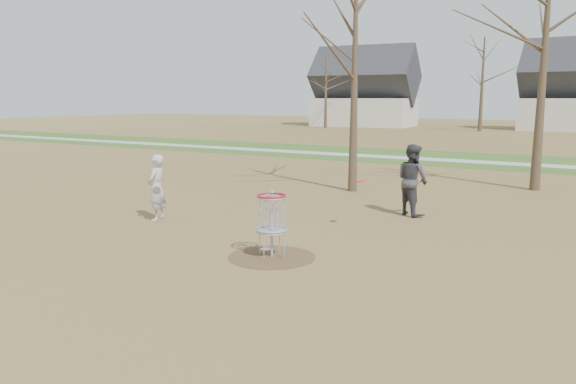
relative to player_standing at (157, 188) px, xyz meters
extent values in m
plane|color=brown|center=(4.52, -1.44, -0.88)|extent=(160.00, 160.00, 0.00)
cube|color=#2D5119|center=(4.52, 19.56, -0.88)|extent=(160.00, 8.00, 0.01)
cube|color=#9E9E99|center=(4.52, 18.56, -0.87)|extent=(160.00, 1.50, 0.01)
cylinder|color=#47331E|center=(4.52, -1.44, -0.88)|extent=(1.80, 1.80, 0.01)
imported|color=#B6B6B6|center=(0.00, 0.00, 0.00)|extent=(0.58, 0.73, 1.76)
imported|color=#3A393E|center=(5.63, 4.11, 0.11)|extent=(1.22, 1.16, 1.99)
cylinder|color=white|center=(4.12, -1.06, -0.86)|extent=(0.22, 0.22, 0.02)
cylinder|color=#FF2B0D|center=(5.07, 1.83, 0.32)|extent=(0.22, 0.22, 0.09)
cylinder|color=#FF3A0D|center=(0.33, -0.21, 0.24)|extent=(0.22, 0.22, 0.02)
cylinder|color=#9EA3AD|center=(4.52, -1.44, -0.21)|extent=(0.05, 0.05, 1.35)
cylinder|color=#9EA3AD|center=(4.52, -1.44, -0.33)|extent=(0.64, 0.64, 0.04)
torus|color=#9EA3AD|center=(4.52, -1.44, 0.37)|extent=(0.60, 0.60, 0.04)
torus|color=#B70C21|center=(4.52, -1.44, 0.40)|extent=(0.60, 0.60, 0.04)
cone|color=#382B1E|center=(2.52, 7.06, 2.87)|extent=(0.32, 0.32, 7.50)
cone|color=#382B1E|center=(8.02, 10.56, 3.37)|extent=(0.36, 0.36, 8.50)
cone|color=#382B1E|center=(-17.48, 44.56, 3.12)|extent=(0.36, 0.36, 8.00)
cone|color=#382B1E|center=(-1.48, 46.56, 3.62)|extent=(0.40, 0.40, 9.00)
cube|color=silver|center=(-15.48, 50.56, 0.72)|extent=(11.46, 7.75, 3.20)
pyramid|color=#2D2D33|center=(-15.48, 50.56, 4.09)|extent=(12.01, 7.79, 3.55)
cube|color=silver|center=(6.52, 52.56, 0.72)|extent=(10.24, 7.34, 3.20)
camera|label=1|loc=(10.48, -10.88, 2.35)|focal=35.00mm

